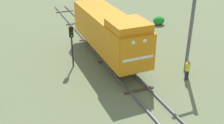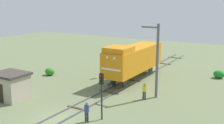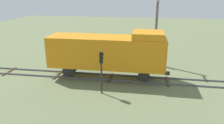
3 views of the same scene
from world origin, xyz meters
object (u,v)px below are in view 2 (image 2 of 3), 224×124
Objects in this scene: worker_near_track at (87,111)px; relay_hut at (11,86)px; locomotive at (133,59)px; traffic_signal_mid at (110,58)px; worker_by_signal at (144,90)px; catenary_mast at (157,59)px; traffic_signal_near at (102,88)px.

relay_hut is (-9.90, 0.61, 0.40)m from worker_near_track.
locomotive is 3.41m from traffic_signal_mid.
worker_by_signal is at bearing 30.24° from relay_hut.
worker_by_signal is at bearing -121.25° from catenary_mast.
traffic_signal_mid is 2.13× the size of worker_near_track.
catenary_mast reaches higher than traffic_signal_mid.
worker_by_signal is 0.22× the size of catenary_mast.
worker_by_signal is 13.55m from relay_hut.
catenary_mast is 15.04m from relay_hut.
relay_hut is at bearing -177.59° from traffic_signal_near.
locomotive is 2.89× the size of traffic_signal_near.
traffic_signal_mid is 9.64m from worker_by_signal.
relay_hut is (-4.10, -12.54, -1.15)m from traffic_signal_mid.
traffic_signal_near is at bearing -61.38° from traffic_signal_mid.
traffic_signal_near is 2.36× the size of worker_near_track.
locomotive is 6.82× the size of worker_by_signal.
traffic_signal_mid is (-3.40, -0.03, -0.24)m from locomotive.
traffic_signal_near is 7.88m from catenary_mast.
catenary_mast reaches higher than relay_hut.
catenary_mast reaches higher than worker_near_track.
worker_near_track is 9.93m from relay_hut.
traffic_signal_mid is at bearing 49.63° from worker_near_track.
worker_near_track is at bearing -3.51° from relay_hut.
relay_hut is at bearing -108.10° from traffic_signal_mid.
traffic_signal_mid is at bearing 151.58° from catenary_mast.
traffic_signal_near is at bearing -102.89° from catenary_mast.
worker_by_signal is at bearing 81.08° from traffic_signal_near.
traffic_signal_mid is at bearing 118.62° from traffic_signal_near.
worker_by_signal is (4.20, -5.75, -1.78)m from locomotive.
worker_by_signal is (7.60, -5.72, -1.54)m from traffic_signal_mid.
worker_near_track is at bearing -106.35° from catenary_mast.
catenary_mast is at bearing 77.11° from traffic_signal_near.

